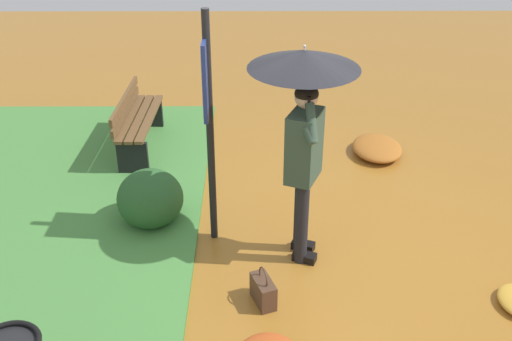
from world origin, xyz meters
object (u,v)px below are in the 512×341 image
info_sign_post (208,104)px  handbag (263,291)px  person_with_umbrella (304,103)px  park_bench (137,122)px

info_sign_post → handbag: size_ratio=6.22×
person_with_umbrella → handbag: 1.65m
person_with_umbrella → park_bench: 3.04m
person_with_umbrella → handbag: (-0.75, 0.35, -1.42)m
info_sign_post → handbag: info_sign_post is taller
handbag → park_bench: size_ratio=0.26×
handbag → park_bench: (2.85, 1.53, 0.28)m
person_with_umbrella → park_bench: (2.10, 1.89, -1.15)m
person_with_umbrella → handbag: size_ratio=5.53×
info_sign_post → handbag: 1.71m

